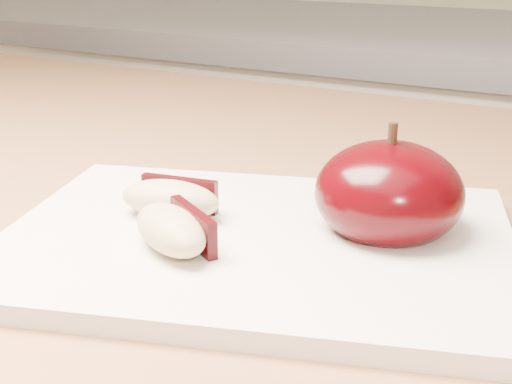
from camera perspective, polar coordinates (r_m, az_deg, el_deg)
The scene contains 4 objects.
cutting_board at distance 0.41m, azimuth -0.00°, elevation -4.07°, with size 0.29×0.21×0.01m, color silver.
apple_half at distance 0.41m, azimuth 10.57°, elevation -0.10°, with size 0.11×0.11×0.07m.
apple_wedge_a at distance 0.43m, azimuth -6.81°, elevation -0.52°, with size 0.07×0.04×0.02m.
apple_wedge_b at distance 0.38m, azimuth -6.64°, elevation -2.96°, with size 0.07×0.06×0.02m.
Camera 1 is at (0.15, 0.05, 1.07)m, focal length 50.00 mm.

